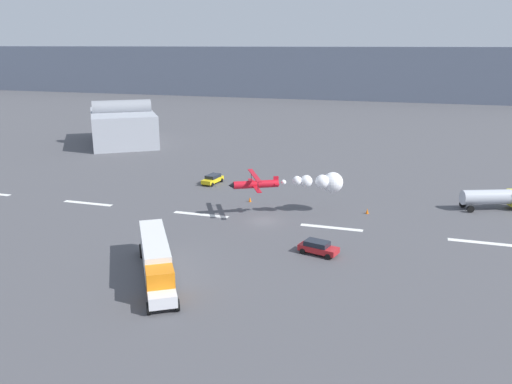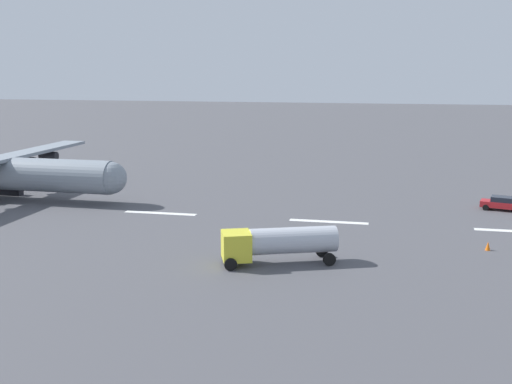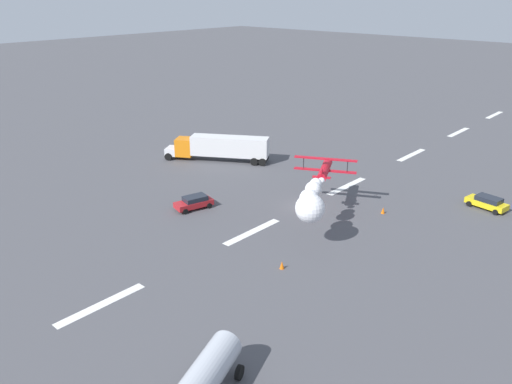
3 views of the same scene
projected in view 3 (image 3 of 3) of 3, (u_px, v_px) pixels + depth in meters
ground_plane at (304, 207)px, 60.40m from camera, size 440.00×440.00×0.00m
runway_stripe_0 at (494, 115)px, 104.08m from camera, size 8.00×0.90×0.01m
runway_stripe_1 at (459, 132)px, 91.60m from camera, size 8.00×0.90×0.01m
runway_stripe_2 at (411, 155)px, 79.12m from camera, size 8.00×0.90×0.01m
runway_stripe_3 at (347, 186)px, 66.63m from camera, size 8.00×0.90×0.01m
runway_stripe_4 at (252, 232)px, 54.15m from camera, size 8.00×0.90×0.01m
runway_stripe_5 at (101, 305)px, 41.67m from camera, size 8.00×0.90×0.01m
stunt_biplane_red at (314, 195)px, 51.81m from camera, size 14.51×9.84×3.00m
semi_truck_orange at (220, 147)px, 75.74m from camera, size 10.43×14.47×3.70m
followme_car_yellow at (194, 202)px, 59.60m from camera, size 4.70×2.88×1.52m
airport_staff_sedan at (487, 202)px, 59.54m from camera, size 2.58×4.77×1.52m
traffic_cone_near at (383, 210)px, 58.46m from camera, size 0.44×0.44×0.75m
traffic_cone_far at (282, 265)px, 46.92m from camera, size 0.44×0.44×0.75m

